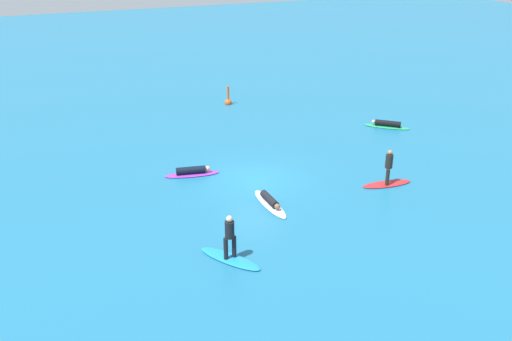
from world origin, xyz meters
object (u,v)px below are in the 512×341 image
surfer_on_blue_board (230,249)px  surfer_on_green_board (387,125)px  surfer_on_purple_board (192,172)px  surfer_on_white_board (270,202)px  marker_buoy (228,101)px  surfer_on_red_board (388,175)px

surfer_on_blue_board → surfer_on_green_board: size_ratio=1.03×
surfer_on_blue_board → surfer_on_purple_board: (0.80, 7.93, -0.32)m
surfer_on_blue_board → surfer_on_green_board: 17.22m
surfer_on_purple_board → surfer_on_white_board: (2.32, -4.40, -0.02)m
surfer_on_purple_board → marker_buoy: bearing=71.8°
surfer_on_purple_board → marker_buoy: size_ratio=2.00×
surfer_on_blue_board → surfer_on_green_board: bearing=92.7°
surfer_on_green_board → surfer_on_red_board: surfer_on_red_board is taller
surfer_on_blue_board → surfer_on_red_board: size_ratio=1.02×
surfer_on_white_board → surfer_on_green_board: bearing=120.7°
surfer_on_red_board → surfer_on_white_board: 6.02m
surfer_on_purple_board → surfer_on_white_board: 4.97m
surfer_on_green_board → surfer_on_red_board: size_ratio=0.99×
surfer_on_green_board → surfer_on_red_board: (-4.66, -6.94, 0.34)m
surfer_on_green_board → surfer_on_white_board: size_ratio=0.85×
surfer_on_green_board → surfer_on_purple_board: (-12.99, -2.39, 0.00)m
surfer_on_white_board → surfer_on_purple_board: bearing=-154.0°
marker_buoy → surfer_on_blue_board: bearing=-109.1°
surfer_on_purple_board → surfer_on_white_board: bearing=-52.4°
surfer_on_green_board → marker_buoy: marker_buoy is taller
surfer_on_purple_board → surfer_on_white_board: size_ratio=0.93×
surfer_on_green_board → marker_buoy: (-7.43, 8.07, 0.06)m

